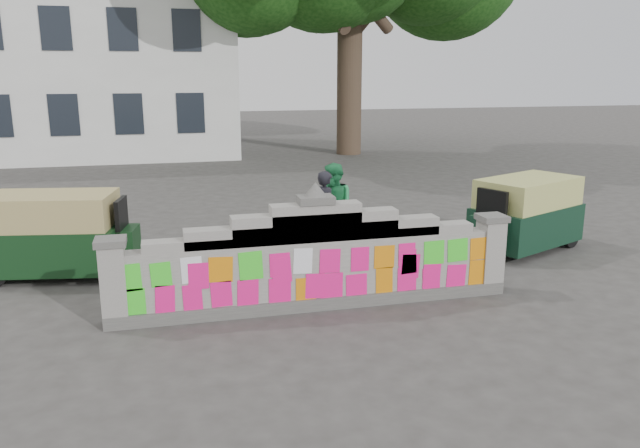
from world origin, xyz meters
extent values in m
plane|color=#383533|center=(0.00, 0.00, 0.00)|extent=(100.00, 100.00, 0.00)
cube|color=#4C4C49|center=(0.00, 0.00, 0.10)|extent=(6.40, 0.42, 0.20)
cube|color=gray|center=(0.00, 0.00, 0.60)|extent=(6.40, 0.32, 1.00)
cube|color=gray|center=(0.00, 0.00, 1.17)|extent=(5.20, 0.32, 0.14)
cube|color=gray|center=(0.00, 0.00, 1.24)|extent=(4.00, 0.32, 0.28)
cube|color=gray|center=(0.00, 0.00, 1.32)|extent=(2.60, 0.32, 0.44)
cube|color=gray|center=(0.00, 0.00, 1.39)|extent=(1.40, 0.32, 0.58)
cube|color=#4C4C49|center=(0.00, 0.00, 1.74)|extent=(0.55, 0.36, 0.12)
cone|color=#4C4C49|center=(0.00, 0.00, 1.90)|extent=(0.36, 0.36, 0.22)
cube|color=gray|center=(-3.02, 0.00, 0.62)|extent=(0.36, 0.40, 1.24)
cube|color=#4C4C49|center=(-3.02, 0.00, 1.28)|extent=(0.44, 0.44, 0.10)
cube|color=gray|center=(3.02, 0.00, 0.62)|extent=(0.36, 0.40, 1.24)
cube|color=#4C4C49|center=(3.02, 0.00, 1.28)|extent=(0.44, 0.44, 0.10)
cube|color=silver|center=(-7.00, 22.00, 4.00)|extent=(16.00, 10.00, 8.00)
cylinder|color=#38281E|center=(6.00, 18.00, 3.00)|extent=(1.10, 1.10, 6.00)
imported|color=black|center=(0.78, 2.35, 0.46)|extent=(1.84, 1.13, 0.91)
imported|color=black|center=(0.78, 2.35, 0.77)|extent=(0.53, 0.65, 1.55)
imported|color=#268C4E|center=(1.22, 3.28, 0.89)|extent=(0.96, 1.06, 1.79)
cube|color=black|center=(-4.21, 2.68, 0.54)|extent=(2.55, 1.67, 0.79)
cube|color=tan|center=(-4.21, 2.68, 1.23)|extent=(2.34, 1.59, 0.59)
cube|color=black|center=(-3.01, 2.46, 0.54)|extent=(0.61, 0.76, 0.69)
cube|color=black|center=(-3.01, 2.46, 1.13)|extent=(0.20, 0.69, 0.59)
cylinder|color=black|center=(-2.91, 2.44, 0.25)|extent=(0.50, 0.20, 0.49)
cylinder|color=black|center=(-4.99, 3.37, 0.25)|extent=(0.50, 0.20, 0.49)
cube|color=black|center=(5.06, 2.14, 0.54)|extent=(2.66, 2.12, 0.78)
cube|color=tan|center=(5.06, 2.14, 1.22)|extent=(2.46, 1.99, 0.59)
cube|color=black|center=(3.95, 1.64, 0.54)|extent=(0.72, 0.82, 0.68)
cube|color=black|center=(3.95, 1.64, 1.12)|extent=(0.35, 0.65, 0.59)
cylinder|color=black|center=(3.86, 1.60, 0.24)|extent=(0.49, 0.31, 0.49)
cylinder|color=black|center=(5.64, 2.99, 0.24)|extent=(0.49, 0.31, 0.49)
cylinder|color=black|center=(6.08, 2.01, 0.24)|extent=(0.49, 0.31, 0.49)
camera|label=1|loc=(-2.23, -9.04, 3.65)|focal=35.00mm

